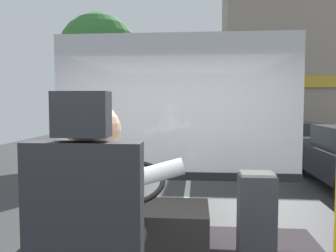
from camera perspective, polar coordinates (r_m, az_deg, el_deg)
The scene contains 9 objects.
ground at distance 10.85m, azimuth 3.67°, elevation -6.78°, with size 18.00×44.00×0.06m.
bus_driver at distance 1.69m, azimuth -11.38°, elevation -13.89°, with size 0.80×0.55×0.81m.
steering_console at distance 2.98m, azimuth -4.39°, elevation -16.41°, with size 1.10×0.97×0.83m.
fare_box at distance 2.73m, azimuth 14.31°, elevation -15.12°, with size 0.26×0.22×0.75m.
windshield_panel at distance 3.50m, azimuth 1.29°, elevation 0.47°, with size 2.50×0.08×1.48m.
street_tree at distance 12.75m, azimuth -11.34°, elevation 11.44°, with size 2.80×2.80×5.11m.
shop_building at distance 21.95m, azimuth 21.85°, elevation 9.97°, with size 9.50×4.42×8.84m.
parked_car_silver at distance 13.98m, azimuth 19.84°, elevation -1.83°, with size 1.80×3.88×1.26m.
parked_car_green at distance 19.52m, azimuth 15.75°, elevation 0.10°, with size 1.91×4.13×1.45m.
Camera 1 is at (0.22, -1.87, 1.98)m, focal length 37.08 mm.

